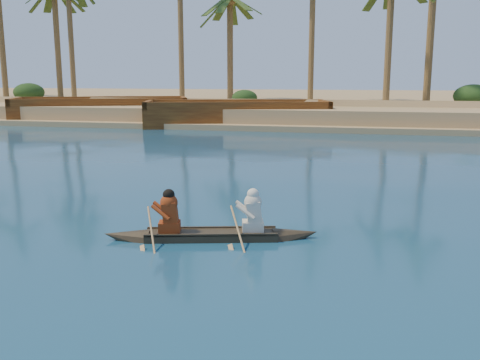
# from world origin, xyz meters

# --- Properties ---
(sandy_embankment) EXTENTS (150.00, 51.00, 1.50)m
(sandy_embankment) POSITION_xyz_m (0.00, 46.89, 0.53)
(sandy_embankment) COLOR tan
(sandy_embankment) RESTS_ON ground
(palm_grove) EXTENTS (110.00, 14.00, 16.00)m
(palm_grove) POSITION_xyz_m (0.00, 35.00, 8.00)
(palm_grove) COLOR #314E1B
(palm_grove) RESTS_ON ground
(shrub_cluster) EXTENTS (100.00, 6.00, 2.40)m
(shrub_cluster) POSITION_xyz_m (0.00, 31.50, 1.20)
(shrub_cluster) COLOR #173412
(shrub_cluster) RESTS_ON ground
(canoe) EXTENTS (4.67, 1.75, 1.29)m
(canoe) POSITION_xyz_m (-6.77, -0.34, 0.25)
(canoe) COLOR #32291B
(canoe) RESTS_ON ground
(barge_left) EXTENTS (13.61, 8.72, 2.16)m
(barge_left) POSITION_xyz_m (-23.09, 27.00, 0.75)
(barge_left) COLOR brown
(barge_left) RESTS_ON ground
(barge_mid) EXTENTS (13.21, 7.29, 2.09)m
(barge_mid) POSITION_xyz_m (-12.00, 25.28, 0.73)
(barge_mid) COLOR brown
(barge_mid) RESTS_ON ground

